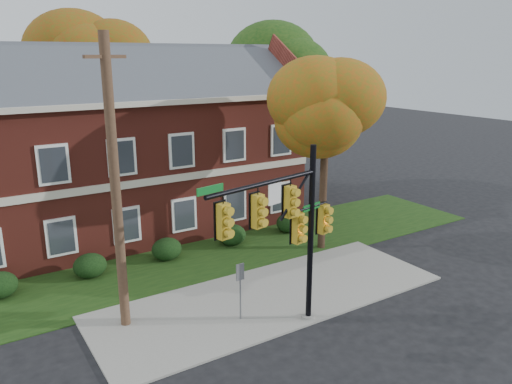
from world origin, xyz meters
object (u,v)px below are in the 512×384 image
apartment_building (124,138)px  utility_pole (115,188)px  tree_near_right (332,112)px  hedge_left (90,266)px  sign_post (240,282)px  hedge_right (232,235)px  hedge_far_right (289,223)px  tree_right_rear (289,72)px  traffic_signal (289,222)px  tree_far_rear (101,61)px  hedge_center (167,249)px

apartment_building → utility_pole: utility_pole is taller
apartment_building → tree_near_right: apartment_building is taller
apartment_building → hedge_left: bearing=-123.7°
apartment_building → sign_post: apartment_building is taller
hedge_right → utility_pole: 9.58m
hedge_far_right → tree_near_right: tree_near_right is taller
tree_right_rear → utility_pole: (-14.84, -10.81, -3.09)m
tree_near_right → sign_post: (-7.16, -3.74, -5.18)m
hedge_left → tree_near_right: 12.68m
tree_right_rear → traffic_signal: bearing=-126.0°
hedge_right → tree_right_rear: (7.81, 6.11, 7.60)m
tree_right_rear → utility_pole: bearing=-143.9°
hedge_left → sign_post: size_ratio=0.64×
apartment_building → tree_near_right: size_ratio=2.19×
hedge_right → tree_far_rear: (-2.16, 13.09, 8.32)m
hedge_right → sign_post: 7.48m
hedge_left → traffic_signal: traffic_signal is taller
hedge_center → tree_near_right: 9.90m
tree_near_right → sign_post: size_ratio=3.90×
utility_pole → sign_post: (3.58, -1.87, -3.54)m
tree_near_right → hedge_center: bearing=158.6°
tree_far_rear → hedge_far_right: bearing=-66.6°
hedge_left → tree_right_rear: (14.81, 6.11, 7.60)m
tree_right_rear → apartment_building: bearing=-175.7°
hedge_far_right → tree_near_right: bearing=-85.5°
hedge_left → hedge_far_right: same height
tree_near_right → sign_post: 9.60m
apartment_building → tree_far_rear: size_ratio=1.63×
hedge_right → traffic_signal: traffic_signal is taller
hedge_far_right → hedge_left: bearing=180.0°
hedge_far_right → hedge_center: bearing=180.0°
tree_near_right → hedge_far_right: bearing=94.5°
tree_far_rear → hedge_center: bearing=-95.9°
hedge_center → hedge_right: same height
utility_pole → sign_post: size_ratio=4.51×
hedge_right → tree_right_rear: bearing=38.0°
apartment_building → hedge_right: (3.50, -5.25, -4.46)m
tree_far_rear → apartment_building: bearing=-99.7°
hedge_left → hedge_center: size_ratio=1.00×
apartment_building → hedge_center: size_ratio=13.43×
apartment_building → hedge_left: (-3.50, -5.25, -4.46)m
apartment_building → traffic_signal: size_ratio=2.95×
hedge_left → traffic_signal: size_ratio=0.22×
hedge_left → tree_far_rear: 16.25m
hedge_right → sign_post: sign_post is taller
hedge_far_right → utility_pole: utility_pole is taller
hedge_right → tree_near_right: bearing=-37.3°
hedge_right → traffic_signal: size_ratio=0.22×
hedge_center → tree_near_right: tree_near_right is taller
tree_far_rear → tree_right_rear: bearing=-35.0°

